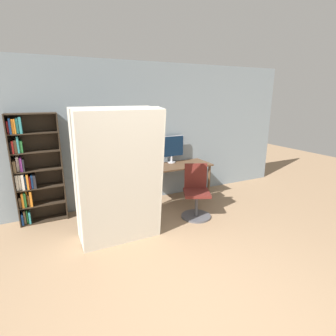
{
  "coord_description": "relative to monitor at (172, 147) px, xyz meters",
  "views": [
    {
      "loc": [
        -1.23,
        -1.53,
        2.07
      ],
      "look_at": [
        0.42,
        1.8,
        1.05
      ],
      "focal_mm": 28.0,
      "sensor_mm": 36.0,
      "label": 1
    }
  ],
  "objects": [
    {
      "name": "desk",
      "position": [
        -0.04,
        -0.21,
        -0.41
      ],
      "size": [
        1.49,
        0.61,
        0.74
      ],
      "color": "brown",
      "rests_on": "ground"
    },
    {
      "name": "ground_plane",
      "position": [
        -1.19,
        -3.17,
        -1.06
      ],
      "size": [
        16.0,
        16.0,
        0.0
      ],
      "primitive_type": "plane",
      "color": "#937556"
    },
    {
      "name": "wall_back",
      "position": [
        -1.19,
        0.13,
        0.29
      ],
      "size": [
        8.0,
        0.06,
        2.7
      ],
      "color": "gray",
      "rests_on": "ground"
    },
    {
      "name": "mattress_far",
      "position": [
        -1.47,
        -1.06,
        -0.09
      ],
      "size": [
        1.14,
        0.4,
        1.94
      ],
      "color": "beige",
      "rests_on": "ground"
    },
    {
      "name": "monitor",
      "position": [
        0.0,
        0.0,
        0.0
      ],
      "size": [
        0.55,
        0.16,
        0.56
      ],
      "color": "#B7B7BC",
      "rests_on": "desk"
    },
    {
      "name": "bookshelf",
      "position": [
        -2.57,
        -0.02,
        -0.15
      ],
      "size": [
        0.74,
        0.29,
        1.82
      ],
      "color": "#2D2319",
      "rests_on": "ground"
    },
    {
      "name": "mattress_near",
      "position": [
        -1.47,
        -1.38,
        -0.09
      ],
      "size": [
        1.14,
        0.48,
        1.94
      ],
      "color": "beige",
      "rests_on": "ground"
    },
    {
      "name": "office_chair",
      "position": [
        -0.05,
        -1.06,
        -0.68
      ],
      "size": [
        0.58,
        0.58,
        0.93
      ],
      "color": "#4C4C51",
      "rests_on": "ground"
    }
  ]
}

